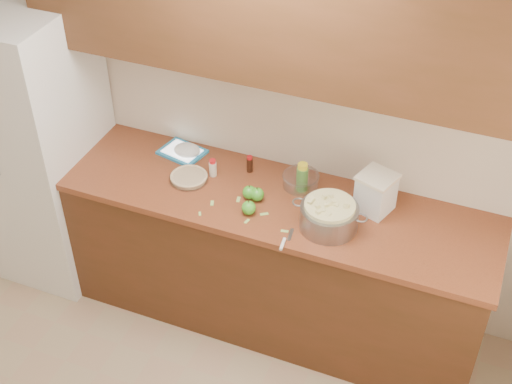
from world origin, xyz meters
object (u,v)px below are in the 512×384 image
at_px(pie, 189,178).
at_px(tablet, 182,152).
at_px(colander, 329,216).
at_px(flour_canister, 376,192).

xyz_separation_m(pie, tablet, (-0.15, 0.22, -0.01)).
bearing_deg(colander, flour_canister, 50.92).
relative_size(colander, tablet, 1.40).
xyz_separation_m(colander, tablet, (-1.00, 0.30, -0.06)).
bearing_deg(tablet, colander, -4.69).
height_order(pie, tablet, pie).
xyz_separation_m(flour_canister, tablet, (-1.18, 0.08, -0.10)).
distance_m(colander, flour_canister, 0.29).
relative_size(pie, tablet, 0.76).
relative_size(pie, flour_canister, 0.95).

